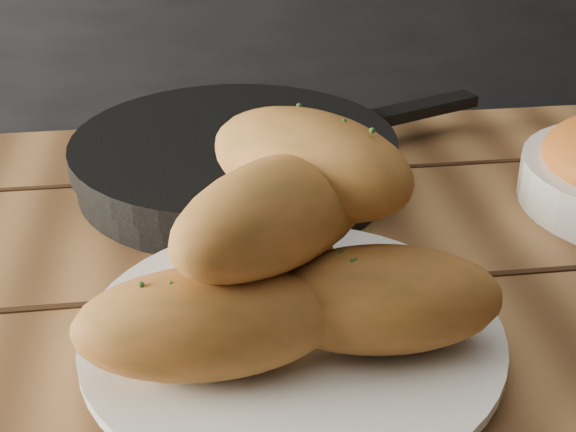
{
  "coord_description": "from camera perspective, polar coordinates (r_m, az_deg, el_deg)",
  "views": [
    {
      "loc": [
        0.07,
        -0.63,
        1.08
      ],
      "look_at": [
        0.13,
        -0.18,
        0.84
      ],
      "focal_mm": 50.0,
      "sensor_mm": 36.0,
      "label": 1
    }
  ],
  "objects": [
    {
      "name": "counter",
      "position": [
        2.41,
        -9.18,
        12.86
      ],
      "size": [
        2.8,
        0.6,
        0.9
      ],
      "primitive_type": "cube",
      "color": "black",
      "rests_on": "ground"
    },
    {
      "name": "plate",
      "position": [
        0.54,
        0.29,
        -8.57
      ],
      "size": [
        0.28,
        0.28,
        0.02
      ],
      "color": "white",
      "rests_on": "table"
    },
    {
      "name": "skillet",
      "position": [
        0.75,
        -3.67,
        4.08
      ],
      "size": [
        0.42,
        0.3,
        0.05
      ],
      "color": "black",
      "rests_on": "table"
    },
    {
      "name": "bread_rolls",
      "position": [
        0.5,
        0.08,
        -2.32
      ],
      "size": [
        0.27,
        0.22,
        0.14
      ],
      "color": "#C17035",
      "rests_on": "plate"
    }
  ]
}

